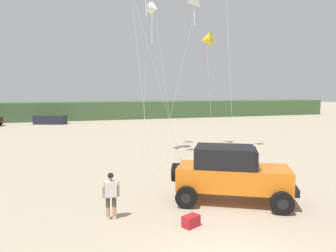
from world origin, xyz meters
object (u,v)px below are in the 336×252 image
at_px(kite_purple_stunt, 206,40).
at_px(kite_black_sled, 154,9).
at_px(distant_sedan, 50,120).
at_px(jeep, 231,173).
at_px(cooler_box, 191,221).
at_px(person_watching, 111,193).
at_px(kite_orange_streamer, 196,3).

bearing_deg(kite_purple_stunt, kite_black_sled, -149.12).
xyz_separation_m(distant_sedan, kite_black_sled, (7.45, -26.70, 9.08)).
relative_size(jeep, distant_sedan, 1.19).
xyz_separation_m(cooler_box, kite_purple_stunt, (6.93, 13.82, 8.29)).
relative_size(jeep, kite_black_sled, 0.49).
bearing_deg(distant_sedan, kite_purple_stunt, -42.76).
bearing_deg(distant_sedan, person_watching, -65.60).
relative_size(jeep, kite_orange_streamer, 0.46).
bearing_deg(kite_orange_streamer, kite_purple_stunt, 54.17).
xyz_separation_m(person_watching, kite_orange_streamer, (7.22, 9.43, 9.38)).
height_order(distant_sedan, kite_orange_streamer, kite_orange_streamer).
relative_size(kite_black_sled, kite_purple_stunt, 1.11).
height_order(jeep, person_watching, jeep).
bearing_deg(jeep, person_watching, -176.82).
distance_m(jeep, kite_black_sled, 12.43).
distance_m(cooler_box, kite_orange_streamer, 15.62).
relative_size(cooler_box, kite_purple_stunt, 0.06).
relative_size(cooler_box, distant_sedan, 0.13).
bearing_deg(jeep, distant_sedan, 102.69).
distance_m(jeep, distant_sedan, 36.66).
height_order(jeep, kite_black_sled, kite_black_sled).
height_order(person_watching, cooler_box, person_watching).
bearing_deg(jeep, kite_black_sled, 93.83).
relative_size(distant_sedan, kite_purple_stunt, 0.46).
height_order(person_watching, kite_orange_streamer, kite_orange_streamer).
xyz_separation_m(jeep, person_watching, (-4.87, -0.27, -0.26)).
xyz_separation_m(person_watching, distant_sedan, (-3.19, 36.03, -0.34)).
relative_size(kite_black_sled, kite_orange_streamer, 0.93).
relative_size(person_watching, distant_sedan, 0.40).
bearing_deg(kite_orange_streamer, cooler_box, -113.82).
bearing_deg(person_watching, kite_black_sled, 65.47).
relative_size(person_watching, kite_orange_streamer, 0.15).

